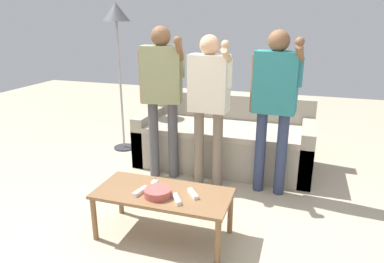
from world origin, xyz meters
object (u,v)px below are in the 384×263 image
(game_remote_wand_far, at_px, (140,191))
(player_right, at_px, (275,95))
(player_center, at_px, (209,95))
(coffee_table, at_px, (163,198))
(game_remote_wand_spare, at_px, (177,199))
(player_left, at_px, (162,86))
(floor_lamp, at_px, (117,24))
(couch, at_px, (225,141))
(game_remote_nunchuk, at_px, (155,182))
(game_remote_wand_near, at_px, (193,194))
(snack_bowl, at_px, (158,193))

(game_remote_wand_far, bearing_deg, player_right, 51.25)
(player_center, bearing_deg, player_right, 3.74)
(player_right, bearing_deg, coffee_table, -124.97)
(game_remote_wand_spare, bearing_deg, coffee_table, 147.66)
(player_left, bearing_deg, player_right, -1.15)
(floor_lamp, xyz_separation_m, player_center, (1.37, -0.71, -0.65))
(couch, relative_size, player_right, 1.26)
(game_remote_nunchuk, xyz_separation_m, game_remote_wand_near, (0.35, -0.07, -0.01))
(snack_bowl, relative_size, game_remote_wand_spare, 1.45)
(floor_lamp, bearing_deg, snack_bowl, -54.56)
(floor_lamp, height_order, player_right, floor_lamp)
(game_remote_nunchuk, distance_m, game_remote_wand_far, 0.17)
(game_remote_nunchuk, xyz_separation_m, game_remote_wand_spare, (0.26, -0.19, -0.01))
(player_left, bearing_deg, couch, 44.50)
(game_remote_nunchuk, bearing_deg, player_right, 48.56)
(game_remote_nunchuk, relative_size, floor_lamp, 0.05)
(player_left, distance_m, game_remote_wand_far, 1.31)
(floor_lamp, relative_size, player_left, 1.16)
(game_remote_wand_far, bearing_deg, player_left, 103.36)
(coffee_table, distance_m, game_remote_wand_near, 0.25)
(player_right, xyz_separation_m, game_remote_wand_spare, (-0.57, -1.13, -0.60))
(snack_bowl, height_order, player_right, player_right)
(game_remote_wand_near, relative_size, game_remote_wand_spare, 0.96)
(coffee_table, bearing_deg, player_left, 111.92)
(game_remote_wand_near, distance_m, game_remote_wand_far, 0.41)
(snack_bowl, relative_size, game_remote_wand_near, 1.50)
(couch, bearing_deg, coffee_table, -94.78)
(game_remote_nunchuk, relative_size, game_remote_wand_spare, 0.62)
(couch, xyz_separation_m, player_right, (0.59, -0.57, 0.71))
(player_center, xyz_separation_m, game_remote_wand_far, (-0.26, -1.06, -0.57))
(snack_bowl, xyz_separation_m, game_remote_nunchuk, (-0.10, 0.16, -0.01))
(couch, relative_size, floor_lamp, 1.07)
(coffee_table, relative_size, floor_lamp, 0.57)
(game_remote_nunchuk, xyz_separation_m, floor_lamp, (-1.17, 1.62, 1.21))
(snack_bowl, xyz_separation_m, game_remote_wand_near, (0.25, 0.09, -0.01))
(player_center, xyz_separation_m, player_right, (0.63, 0.04, 0.03))
(coffee_table, xyz_separation_m, player_right, (0.73, 1.04, 0.66))
(couch, height_order, game_remote_wand_far, couch)
(game_remote_nunchuk, height_order, game_remote_wand_near, game_remote_nunchuk)
(couch, bearing_deg, player_left, -135.50)
(couch, bearing_deg, floor_lamp, 176.01)
(player_right, bearing_deg, couch, 135.78)
(game_remote_wand_far, bearing_deg, game_remote_nunchuk, 71.85)
(couch, xyz_separation_m, snack_bowl, (-0.15, -1.68, 0.13))
(player_left, height_order, player_center, player_left)
(snack_bowl, bearing_deg, coffee_table, 81.50)
(couch, bearing_deg, game_remote_wand_spare, -89.39)
(floor_lamp, bearing_deg, player_left, -37.36)
(snack_bowl, distance_m, player_left, 1.35)
(snack_bowl, distance_m, game_remote_wand_spare, 0.17)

